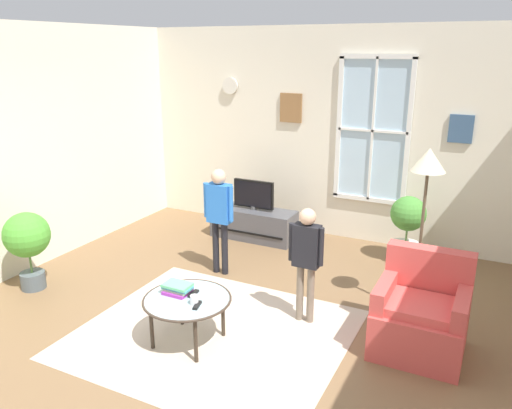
{
  "coord_description": "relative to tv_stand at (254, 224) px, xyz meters",
  "views": [
    {
      "loc": [
        2.14,
        -3.45,
        2.58
      ],
      "look_at": [
        0.09,
        0.65,
        1.15
      ],
      "focal_mm": 35.53,
      "sensor_mm": 36.0,
      "label": 1
    }
  ],
  "objects": [
    {
      "name": "television",
      "position": [
        0.0,
        -0.0,
        0.43
      ],
      "size": [
        0.59,
        0.08,
        0.41
      ],
      "color": "#4C4C4C",
      "rests_on": "tv_stand"
    },
    {
      "name": "tv_stand",
      "position": [
        0.0,
        0.0,
        0.0
      ],
      "size": [
        1.19,
        0.43,
        0.43
      ],
      "color": "#4C4C51",
      "rests_on": "ground_plane"
    },
    {
      "name": "person_blue_shirt",
      "position": [
        0.16,
        -1.2,
        0.58
      ],
      "size": [
        0.38,
        0.17,
        1.27
      ],
      "color": "black",
      "rests_on": "ground_plane"
    },
    {
      "name": "coffee_table",
      "position": [
        0.66,
        -2.62,
        0.2
      ],
      "size": [
        0.8,
        0.8,
        0.45
      ],
      "color": "#99B2B7",
      "rests_on": "ground_plane"
    },
    {
      "name": "person_black_shirt",
      "position": [
        1.46,
        -1.79,
        0.51
      ],
      "size": [
        0.35,
        0.16,
        1.16
      ],
      "color": "#726656",
      "rests_on": "ground_plane"
    },
    {
      "name": "area_rug",
      "position": [
        0.79,
        -2.4,
        -0.21
      ],
      "size": [
        2.43,
        2.14,
        0.01
      ],
      "primitive_type": "cube",
      "color": "#C6B29E",
      "rests_on": "ground_plane"
    },
    {
      "name": "potted_plant_by_window",
      "position": [
        2.06,
        0.1,
        0.27
      ],
      "size": [
        0.43,
        0.43,
        0.86
      ],
      "color": "silver",
      "rests_on": "ground_plane"
    },
    {
      "name": "remote_near_books",
      "position": [
        0.81,
        -2.7,
        0.24
      ],
      "size": [
        0.07,
        0.15,
        0.02
      ],
      "primitive_type": "cube",
      "rotation": [
        0.0,
        0.0,
        0.24
      ],
      "color": "black",
      "rests_on": "coffee_table"
    },
    {
      "name": "floor_lamp",
      "position": [
        2.4,
        -1.17,
        1.21
      ],
      "size": [
        0.32,
        0.32,
        1.7
      ],
      "color": "black",
      "rests_on": "ground_plane"
    },
    {
      "name": "remote_near_cup",
      "position": [
        0.67,
        -2.53,
        0.24
      ],
      "size": [
        0.05,
        0.14,
        0.02
      ],
      "primitive_type": "cube",
      "rotation": [
        0.0,
        0.0,
        0.05
      ],
      "color": "black",
      "rests_on": "coffee_table"
    },
    {
      "name": "book_stack",
      "position": [
        0.52,
        -2.57,
        0.27
      ],
      "size": [
        0.27,
        0.19,
        0.09
      ],
      "color": "purple",
      "rests_on": "coffee_table"
    },
    {
      "name": "ground_plane",
      "position": [
        0.88,
        -2.53,
        -0.22
      ],
      "size": [
        6.27,
        6.9,
        0.02
      ],
      "primitive_type": "cube",
      "color": "brown"
    },
    {
      "name": "cup",
      "position": [
        0.77,
        -2.68,
        0.27
      ],
      "size": [
        0.07,
        0.07,
        0.08
      ],
      "primitive_type": "cylinder",
      "color": "white",
      "rests_on": "coffee_table"
    },
    {
      "name": "back_wall",
      "position": [
        0.89,
        0.68,
        1.22
      ],
      "size": [
        5.67,
        0.17,
        2.86
      ],
      "color": "silver",
      "rests_on": "ground_plane"
    },
    {
      "name": "potted_plant_corner",
      "position": [
        -1.51,
        -2.48,
        0.37
      ],
      "size": [
        0.5,
        0.5,
        0.88
      ],
      "color": "#4C565B",
      "rests_on": "ground_plane"
    },
    {
      "name": "armchair",
      "position": [
        2.55,
        -1.79,
        0.11
      ],
      "size": [
        0.76,
        0.74,
        0.87
      ],
      "color": "#D14C47",
      "rests_on": "ground_plane"
    }
  ]
}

